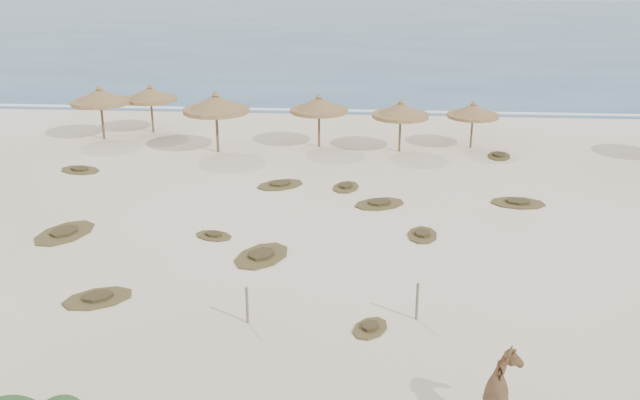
{
  "coord_description": "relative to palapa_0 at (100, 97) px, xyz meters",
  "views": [
    {
      "loc": [
        4.13,
        -19.26,
        10.11
      ],
      "look_at": [
        2.34,
        5.0,
        1.38
      ],
      "focal_mm": 40.0,
      "sensor_mm": 36.0,
      "label": 1
    }
  ],
  "objects": [
    {
      "name": "palapa_0",
      "position": [
        0.0,
        0.0,
        0.0
      ],
      "size": [
        4.07,
        4.07,
        3.0
      ],
      "rotation": [
        0.0,
        0.0,
        -0.33
      ],
      "color": "brown",
      "rests_on": "ground"
    },
    {
      "name": "fence_post_far",
      "position": [
        16.16,
        -19.04,
        -1.76
      ],
      "size": [
        0.1,
        0.1,
        1.13
      ],
      "primitive_type": "cylinder",
      "rotation": [
        0.0,
        0.0,
        -0.26
      ],
      "color": "#6E6152",
      "rests_on": "ground"
    },
    {
      "name": "scrub_10",
      "position": [
        21.24,
        -2.0,
        -2.28
      ],
      "size": [
        1.42,
        1.92,
        0.16
      ],
      "rotation": [
        0.0,
        0.0,
        1.4
      ],
      "color": "brown",
      "rests_on": "ground"
    },
    {
      "name": "palapa_3",
      "position": [
        11.99,
        -0.75,
        -0.11
      ],
      "size": [
        3.87,
        3.87,
        2.86
      ],
      "rotation": [
        0.0,
        0.0,
        0.33
      ],
      "color": "brown",
      "rests_on": "ground"
    },
    {
      "name": "palapa_2",
      "position": [
        6.84,
        -2.16,
        0.15
      ],
      "size": [
        4.07,
        4.07,
        3.2
      ],
      "rotation": [
        0.0,
        0.0,
        -0.22
      ],
      "color": "brown",
      "rests_on": "ground"
    },
    {
      "name": "scrub_5",
      "position": [
        20.88,
        -9.01,
        -2.28
      ],
      "size": [
        2.34,
        1.6,
        0.16
      ],
      "rotation": [
        0.0,
        0.0,
        3.08
      ],
      "color": "brown",
      "rests_on": "ground"
    },
    {
      "name": "scrub_7",
      "position": [
        13.68,
        -7.49,
        -2.28
      ],
      "size": [
        1.45,
        1.91,
        0.16
      ],
      "rotation": [
        0.0,
        0.0,
        1.36
      ],
      "color": "brown",
      "rests_on": "ground"
    },
    {
      "name": "fence_post_near",
      "position": [
        11.37,
        -19.6,
        -1.77
      ],
      "size": [
        0.1,
        0.1,
        1.11
      ],
      "primitive_type": "cylinder",
      "rotation": [
        0.0,
        0.0,
        0.29
      ],
      "color": "#6E6152",
      "rests_on": "ground"
    },
    {
      "name": "scrub_4",
      "position": [
        16.71,
        -12.79,
        -2.28
      ],
      "size": [
        1.25,
        1.79,
        0.16
      ],
      "rotation": [
        0.0,
        0.0,
        1.48
      ],
      "color": "brown",
      "rests_on": "ground"
    },
    {
      "name": "ground",
      "position": [
        10.6,
        -18.0,
        -2.33
      ],
      "size": [
        160.0,
        160.0,
        0.0
      ],
      "primitive_type": "plane",
      "color": "#F3E1C8",
      "rests_on": "ground"
    },
    {
      "name": "scrub_11",
      "position": [
        6.6,
        -18.54,
        -2.28
      ],
      "size": [
        2.53,
        2.26,
        0.16
      ],
      "rotation": [
        0.0,
        0.0,
        0.53
      ],
      "color": "brown",
      "rests_on": "ground"
    },
    {
      "name": "palapa_4",
      "position": [
        20.0,
        -0.4,
        -0.36
      ],
      "size": [
        3.06,
        3.06,
        2.54
      ],
      "rotation": [
        0.0,
        0.0,
        0.14
      ],
      "color": "brown",
      "rests_on": "ground"
    },
    {
      "name": "scrub_1",
      "position": [
        3.47,
        -13.57,
        -2.28
      ],
      "size": [
        2.5,
        3.07,
        0.16
      ],
      "rotation": [
        0.0,
        0.0,
        1.24
      ],
      "color": "brown",
      "rests_on": "ground"
    },
    {
      "name": "scrub_6",
      "position": [
        0.97,
        -5.88,
        -2.28
      ],
      "size": [
        2.36,
        1.93,
        0.16
      ],
      "rotation": [
        0.0,
        0.0,
        2.8
      ],
      "color": "brown",
      "rests_on": "ground"
    },
    {
      "name": "palapa_1",
      "position": [
        2.28,
        1.65,
        -0.16
      ],
      "size": [
        3.31,
        3.31,
        2.79
      ],
      "rotation": [
        0.0,
        0.0,
        0.12
      ],
      "color": "brown",
      "rests_on": "ground"
    },
    {
      "name": "palapa_5",
      "position": [
        16.22,
        -1.34,
        -0.18
      ],
      "size": [
        3.22,
        3.22,
        2.76
      ],
      "rotation": [
        0.0,
        0.0,
        -0.1
      ],
      "color": "brown",
      "rests_on": "ground"
    },
    {
      "name": "scrub_12",
      "position": [
        14.84,
        -19.72,
        -2.28
      ],
      "size": [
        1.37,
        1.6,
        0.16
      ],
      "rotation": [
        0.0,
        0.0,
        1.13
      ],
      "color": "brown",
      "rests_on": "ground"
    },
    {
      "name": "scrub_3",
      "position": [
        15.15,
        -9.54,
        -2.28
      ],
      "size": [
        2.59,
        2.26,
        0.16
      ],
      "rotation": [
        0.0,
        0.0,
        0.48
      ],
      "color": "brown",
      "rests_on": "ground"
    },
    {
      "name": "scrub_2",
      "position": [
        9.05,
        -13.43,
        -2.28
      ],
      "size": [
        1.69,
        1.4,
        0.16
      ],
      "rotation": [
        0.0,
        0.0,
        2.77
      ],
      "color": "brown",
      "rests_on": "ground"
    },
    {
      "name": "ocean",
      "position": [
        10.6,
        57.0,
        -2.32
      ],
      "size": [
        200.0,
        100.0,
        0.01
      ],
      "primitive_type": "cube",
      "color": "navy",
      "rests_on": "ground"
    },
    {
      "name": "scrub_13",
      "position": [
        10.75,
        -7.38,
        -2.28
      ],
      "size": [
        2.6,
        2.4,
        0.16
      ],
      "rotation": [
        0.0,
        0.0,
        0.6
      ],
      "color": "brown",
      "rests_on": "ground"
    },
    {
      "name": "scrub_9",
      "position": [
        11.08,
        -15.08,
        -2.28
      ],
      "size": [
        2.44,
        2.87,
        0.16
      ],
      "rotation": [
        0.0,
        0.0,
        1.15
      ],
      "color": "brown",
      "rests_on": "ground"
    },
    {
      "name": "foam_line",
      "position": [
        10.6,
        8.0,
        -2.32
      ],
      "size": [
        70.0,
        0.6,
        0.01
      ],
      "primitive_type": "cube",
      "color": "white",
      "rests_on": "ground"
    }
  ]
}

